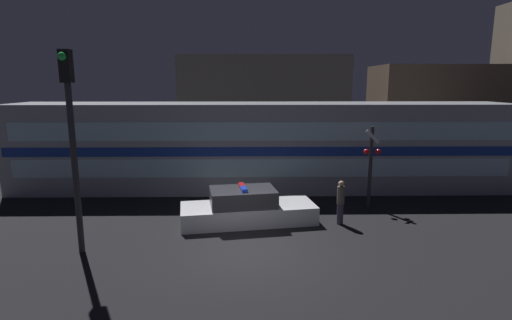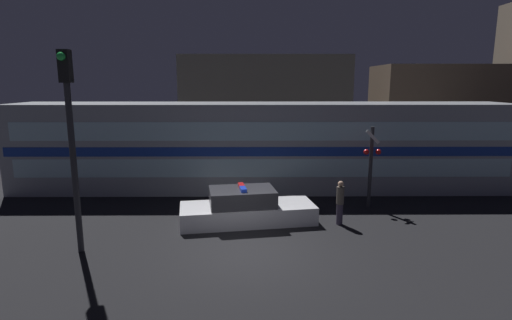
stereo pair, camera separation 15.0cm
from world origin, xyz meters
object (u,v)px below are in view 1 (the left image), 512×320
Objects in this scene: crossing_signal_near at (371,163)px; police_car at (247,209)px; train at (262,146)px; traffic_light_corner at (72,132)px; pedestrian at (341,202)px.

police_car is at bearing -160.66° from crossing_signal_near.
traffic_light_corner reaches higher than train.
train is 5.93m from pedestrian.
police_car is 6.37m from traffic_light_corner.
police_car is 3.17× the size of pedestrian.
train is at bearing 143.65° from crossing_signal_near.
traffic_light_corner is (-8.29, -2.29, 2.79)m from pedestrian.
pedestrian is at bearing -129.15° from crossing_signal_near.
train is at bearing 52.86° from traffic_light_corner.
train is 5.32m from crossing_signal_near.
train reaches higher than police_car.
train reaches higher than pedestrian.
pedestrian is 0.27× the size of traffic_light_corner.
police_car is at bearing 175.57° from pedestrian.
police_car is 5.45m from crossing_signal_near.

